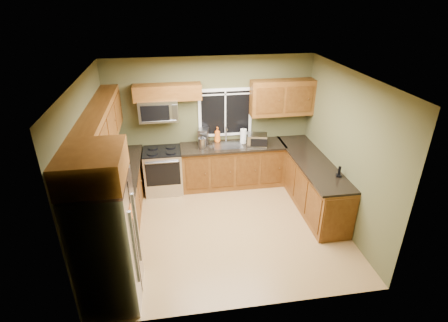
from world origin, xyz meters
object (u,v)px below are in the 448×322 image
object	(u,v)px
kettle	(202,143)
cordless_phone	(339,173)
refrigerator	(107,244)
paper_towel_roll	(243,136)
range	(163,170)
coffee_maker	(204,137)
soap_bottle_a	(217,135)
toaster_oven	(257,140)
microwave	(158,110)
soap_bottle_b	(244,139)

from	to	relation	value
kettle	cordless_phone	bearing A→B (deg)	-34.79
refrigerator	cordless_phone	world-z (taller)	refrigerator
paper_towel_roll	range	bearing A→B (deg)	-176.57
range	coffee_maker	size ratio (longest dim) A/B	2.86
paper_towel_roll	soap_bottle_a	world-z (taller)	paper_towel_roll
kettle	cordless_phone	distance (m)	2.69
toaster_oven	cordless_phone	distance (m)	1.86
range	kettle	xyz separation A→B (m)	(0.82, -0.07, 0.60)
soap_bottle_a	kettle	bearing A→B (deg)	-139.90
microwave	kettle	xyz separation A→B (m)	(0.82, -0.20, -0.66)
refrigerator	microwave	size ratio (longest dim) A/B	2.37
soap_bottle_a	toaster_oven	bearing A→B (deg)	-22.27
paper_towel_roll	cordless_phone	size ratio (longest dim) A/B	1.71
refrigerator	toaster_oven	size ratio (longest dim) A/B	3.94
toaster_oven	paper_towel_roll	xyz separation A→B (m)	(-0.25, 0.19, 0.03)
kettle	soap_bottle_a	world-z (taller)	soap_bottle_a
soap_bottle_b	soap_bottle_a	bearing A→B (deg)	166.47
cordless_phone	toaster_oven	bearing A→B (deg)	125.53
microwave	paper_towel_roll	size ratio (longest dim) A/B	2.29
refrigerator	paper_towel_roll	size ratio (longest dim) A/B	5.43
range	toaster_oven	xyz separation A→B (m)	(1.95, -0.09, 0.60)
soap_bottle_b	microwave	bearing A→B (deg)	178.78
coffee_maker	cordless_phone	bearing A→B (deg)	-39.38
coffee_maker	soap_bottle_a	xyz separation A→B (m)	(0.30, 0.06, 0.01)
range	kettle	bearing A→B (deg)	-4.55
refrigerator	paper_towel_roll	xyz separation A→B (m)	(2.39, 2.87, 0.19)
soap_bottle_b	refrigerator	bearing A→B (deg)	-129.94
toaster_oven	soap_bottle_a	world-z (taller)	soap_bottle_a
kettle	soap_bottle_b	xyz separation A→B (m)	(0.89, 0.16, -0.04)
microwave	toaster_oven	bearing A→B (deg)	-6.59
microwave	soap_bottle_a	world-z (taller)	microwave
microwave	toaster_oven	size ratio (longest dim) A/B	1.66
toaster_oven	microwave	bearing A→B (deg)	173.41
toaster_oven	coffee_maker	bearing A→B (deg)	166.56
range	microwave	distance (m)	1.27
coffee_maker	paper_towel_roll	size ratio (longest dim) A/B	0.99
soap_bottle_a	refrigerator	bearing A→B (deg)	-121.79
toaster_oven	soap_bottle_a	distance (m)	0.84
paper_towel_roll	cordless_phone	xyz separation A→B (m)	(1.33, -1.70, -0.09)
range	paper_towel_roll	xyz separation A→B (m)	(1.70, 0.10, 0.62)
kettle	soap_bottle_b	world-z (taller)	kettle
soap_bottle_b	cordless_phone	world-z (taller)	cordless_phone
coffee_maker	soap_bottle_a	distance (m)	0.30
toaster_oven	coffee_maker	world-z (taller)	coffee_maker
toaster_oven	paper_towel_roll	distance (m)	0.32
kettle	range	bearing A→B (deg)	175.45
refrigerator	soap_bottle_a	world-z (taller)	refrigerator
microwave	soap_bottle_b	distance (m)	1.85
range	cordless_phone	size ratio (longest dim) A/B	4.84
refrigerator	kettle	world-z (taller)	refrigerator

